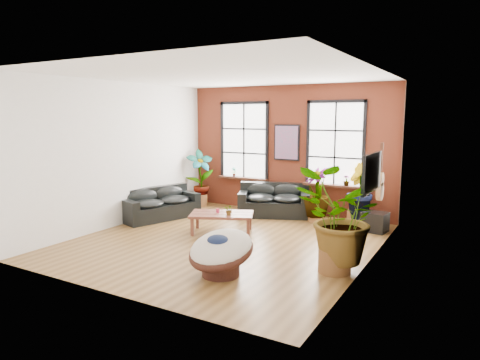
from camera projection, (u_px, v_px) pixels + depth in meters
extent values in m
cube|color=brown|center=(226.00, 241.00, 9.25)|extent=(6.00, 6.50, 0.02)
cube|color=white|center=(225.00, 75.00, 8.73)|extent=(6.00, 6.50, 0.02)
cube|color=#552014|center=(288.00, 150.00, 11.79)|extent=(6.00, 0.02, 3.50)
cube|color=silver|center=(108.00, 180.00, 6.19)|extent=(6.00, 0.02, 3.50)
cube|color=silver|center=(121.00, 154.00, 10.47)|extent=(0.02, 6.50, 3.50)
cube|color=silver|center=(372.00, 169.00, 7.52)|extent=(0.02, 6.50, 3.50)
cube|color=white|center=(244.00, 141.00, 12.37)|extent=(1.40, 0.02, 2.10)
cube|color=black|center=(243.00, 178.00, 12.47)|extent=(1.60, 0.22, 0.06)
cube|color=white|center=(335.00, 144.00, 11.05)|extent=(1.40, 0.02, 2.10)
cube|color=black|center=(333.00, 186.00, 11.15)|extent=(1.60, 0.22, 0.06)
cube|color=black|center=(274.00, 208.00, 11.53)|extent=(2.08, 1.57, 0.43)
cube|color=black|center=(275.00, 190.00, 11.80)|extent=(1.81, 0.93, 0.44)
cube|color=black|center=(244.00, 195.00, 11.58)|extent=(0.56, 0.93, 0.22)
cube|color=black|center=(305.00, 197.00, 11.38)|extent=(0.56, 0.93, 0.22)
ellipsoid|color=black|center=(261.00, 198.00, 11.48)|extent=(1.02, 1.01, 0.24)
ellipsoid|color=black|center=(261.00, 191.00, 11.71)|extent=(0.82, 0.53, 0.42)
ellipsoid|color=black|center=(287.00, 199.00, 11.40)|extent=(1.02, 1.01, 0.24)
ellipsoid|color=black|center=(288.00, 191.00, 11.63)|extent=(0.82, 0.53, 0.42)
cube|color=black|center=(160.00, 211.00, 11.21)|extent=(1.45, 2.20, 0.40)
cube|color=black|center=(154.00, 194.00, 11.39)|extent=(0.84, 1.99, 0.41)
cube|color=black|center=(128.00, 205.00, 10.57)|extent=(0.87, 0.47, 0.21)
cube|color=black|center=(189.00, 195.00, 11.77)|extent=(0.87, 0.47, 0.21)
ellipsoid|color=black|center=(147.00, 204.00, 10.88)|extent=(0.96, 1.07, 0.23)
ellipsoid|color=black|center=(142.00, 197.00, 11.03)|extent=(0.50, 0.91, 0.39)
ellipsoid|color=black|center=(174.00, 200.00, 11.41)|extent=(0.96, 1.07, 0.23)
ellipsoid|color=black|center=(169.00, 193.00, 11.57)|extent=(0.50, 0.91, 0.39)
cube|color=brown|center=(222.00, 214.00, 9.84)|extent=(1.63, 1.33, 0.06)
cube|color=black|center=(221.00, 214.00, 9.70)|extent=(1.30, 0.60, 0.00)
cube|color=black|center=(223.00, 212.00, 9.96)|extent=(1.30, 0.60, 0.00)
cube|color=brown|center=(192.00, 227.00, 9.60)|extent=(0.09, 0.09, 0.40)
cube|color=brown|center=(248.00, 228.00, 9.50)|extent=(0.09, 0.09, 0.40)
cube|color=brown|center=(198.00, 220.00, 10.24)|extent=(0.09, 0.09, 0.40)
cube|color=brown|center=(250.00, 221.00, 10.14)|extent=(0.09, 0.09, 0.40)
cylinder|color=#BF2F50|center=(218.00, 211.00, 9.88)|extent=(0.11, 0.11, 0.09)
cylinder|color=#3B1D15|center=(221.00, 268.00, 7.23)|extent=(0.72, 0.72, 0.25)
torus|color=#3B1D15|center=(221.00, 251.00, 7.19)|extent=(1.24, 1.24, 0.50)
ellipsoid|color=beige|center=(221.00, 247.00, 7.18)|extent=(1.20, 1.26, 0.68)
ellipsoid|color=#121C3A|center=(219.00, 241.00, 7.12)|extent=(0.47, 0.39, 0.19)
cube|color=black|center=(287.00, 142.00, 11.70)|extent=(0.74, 0.04, 0.98)
cube|color=#0C7F8C|center=(286.00, 143.00, 11.67)|extent=(0.66, 0.02, 0.90)
cube|color=black|center=(372.00, 172.00, 7.82)|extent=(0.06, 1.25, 0.72)
cube|color=black|center=(370.00, 172.00, 7.83)|extent=(0.01, 1.15, 0.62)
cylinder|color=#B27F4C|center=(380.00, 191.00, 8.82)|extent=(0.09, 0.38, 0.38)
cylinder|color=#B27F4C|center=(380.00, 179.00, 8.78)|extent=(0.09, 0.30, 0.30)
cylinder|color=black|center=(380.00, 191.00, 8.82)|extent=(0.09, 0.11, 0.11)
cube|color=black|center=(381.00, 162.00, 8.73)|extent=(0.04, 0.05, 0.55)
cube|color=black|center=(382.00, 146.00, 8.68)|extent=(0.06, 0.06, 0.14)
cube|color=black|center=(375.00, 222.00, 9.94)|extent=(0.61, 0.54, 0.46)
cylinder|color=brown|center=(199.00, 200.00, 12.80)|extent=(0.57, 0.57, 0.35)
cylinder|color=brown|center=(356.00, 217.00, 10.67)|extent=(0.49, 0.49, 0.34)
cylinder|color=brown|center=(335.00, 260.00, 7.37)|extent=(0.72, 0.72, 0.41)
cylinder|color=brown|center=(317.00, 216.00, 10.88)|extent=(0.50, 0.50, 0.32)
imported|color=#295416|center=(200.00, 175.00, 12.71)|extent=(0.93, 0.98, 1.54)
imported|color=#295416|center=(359.00, 190.00, 10.56)|extent=(0.92, 0.98, 1.42)
imported|color=#295416|center=(338.00, 217.00, 7.25)|extent=(1.90, 1.84, 1.62)
imported|color=#295416|center=(316.00, 192.00, 10.80)|extent=(0.98, 0.98, 1.25)
imported|color=#295416|center=(229.00, 210.00, 9.62)|extent=(0.24, 0.21, 0.24)
imported|color=#295416|center=(234.00, 172.00, 12.59)|extent=(0.17, 0.17, 0.27)
imported|color=#295416|center=(346.00, 180.00, 10.95)|extent=(0.19, 0.19, 0.27)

